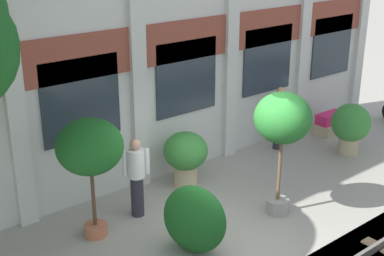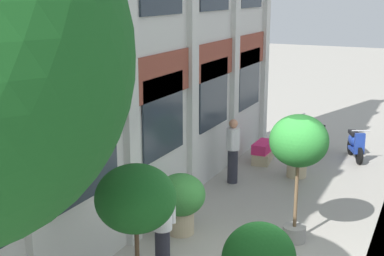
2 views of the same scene
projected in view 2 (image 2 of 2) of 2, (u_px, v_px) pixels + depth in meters
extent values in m
cube|color=silver|center=(113.00, 14.00, 9.52)|extent=(16.04, 0.50, 8.73)
cube|color=brown|center=(128.00, 85.00, 9.72)|extent=(16.04, 0.06, 0.90)
cube|color=silver|center=(20.00, 23.00, 7.05)|extent=(0.36, 0.16, 8.73)
cube|color=silver|center=(128.00, 15.00, 9.39)|extent=(0.36, 0.16, 8.73)
cube|color=silver|center=(192.00, 10.00, 11.73)|extent=(0.36, 0.16, 8.73)
cube|color=silver|center=(236.00, 7.00, 14.07)|extent=(0.36, 0.16, 8.73)
cube|color=silver|center=(267.00, 4.00, 16.41)|extent=(0.36, 0.16, 8.73)
cube|color=#28333D|center=(87.00, 149.00, 8.76)|extent=(1.71, 0.04, 1.70)
cube|color=#28333D|center=(164.00, 116.00, 11.10)|extent=(1.71, 0.04, 1.70)
cube|color=#28333D|center=(214.00, 94.00, 13.44)|extent=(1.71, 0.04, 1.70)
cube|color=#28333D|center=(249.00, 79.00, 15.78)|extent=(1.71, 0.04, 1.70)
sphere|color=#19561E|center=(29.00, 83.00, 5.53)|extent=(1.91, 1.91, 1.91)
cube|color=tan|center=(263.00, 156.00, 15.34)|extent=(1.05, 0.59, 0.30)
cube|color=#DB2866|center=(263.00, 147.00, 15.27)|extent=(0.90, 0.42, 0.28)
cylinder|color=tan|center=(297.00, 169.00, 14.09)|extent=(0.52, 0.52, 0.42)
ellipsoid|color=#388438|center=(298.00, 146.00, 13.94)|extent=(0.98, 0.98, 0.97)
cylinder|color=gray|center=(294.00, 233.00, 10.49)|extent=(0.45, 0.45, 0.30)
cylinder|color=brown|center=(296.00, 189.00, 10.26)|extent=(0.07, 0.07, 1.54)
ellipsoid|color=#236B28|center=(299.00, 141.00, 10.02)|extent=(1.11, 1.11, 1.00)
cylinder|color=#4C3826|center=(137.00, 253.00, 8.09)|extent=(0.07, 0.07, 1.38)
ellipsoid|color=#19561E|center=(136.00, 198.00, 7.87)|extent=(1.21, 1.21, 1.02)
cylinder|color=tan|center=(181.00, 222.00, 10.80)|extent=(0.53, 0.53, 0.47)
ellipsoid|color=#388438|center=(181.00, 195.00, 10.66)|extent=(0.99, 0.99, 0.84)
cylinder|color=black|center=(359.00, 156.00, 15.10)|extent=(0.47, 0.28, 0.48)
cylinder|color=black|center=(351.00, 147.00, 15.97)|extent=(0.47, 0.28, 0.48)
cube|color=navy|center=(355.00, 150.00, 15.54)|extent=(0.72, 0.50, 0.08)
ellipsoid|color=navy|center=(353.00, 139.00, 15.73)|extent=(0.62, 0.47, 0.36)
cube|color=black|center=(354.00, 133.00, 15.68)|extent=(0.49, 0.38, 0.10)
cube|color=navy|center=(359.00, 144.00, 15.09)|extent=(0.22, 0.30, 0.60)
cylinder|color=#B7B7BF|center=(361.00, 131.00, 14.98)|extent=(0.23, 0.47, 0.03)
cylinder|color=black|center=(298.00, 136.00, 17.11)|extent=(0.26, 0.48, 0.48)
cylinder|color=black|center=(321.00, 142.00, 16.47)|extent=(0.26, 0.48, 0.48)
cube|color=silver|center=(310.00, 138.00, 16.77)|extent=(0.48, 0.72, 0.08)
ellipsoid|color=silver|center=(317.00, 132.00, 16.53)|extent=(0.45, 0.62, 0.36)
cube|color=black|center=(317.00, 126.00, 16.48)|extent=(0.37, 0.49, 0.10)
cube|color=silver|center=(300.00, 127.00, 16.97)|extent=(0.30, 0.22, 0.60)
cylinder|color=#B7B7BF|center=(300.00, 115.00, 16.89)|extent=(0.48, 0.22, 0.03)
cylinder|color=#282833|center=(163.00, 252.00, 9.18)|extent=(0.26, 0.26, 0.85)
cylinder|color=silver|center=(162.00, 213.00, 9.00)|extent=(0.34, 0.34, 0.58)
sphere|color=tan|center=(162.00, 191.00, 8.90)|extent=(0.22, 0.22, 0.22)
cylinder|color=silver|center=(151.00, 215.00, 8.88)|extent=(0.09, 0.09, 0.52)
cylinder|color=silver|center=(173.00, 209.00, 9.11)|extent=(0.09, 0.09, 0.52)
cylinder|color=#282833|center=(233.00, 166.00, 13.59)|extent=(0.26, 0.26, 0.88)
cylinder|color=silver|center=(233.00, 139.00, 13.41)|extent=(0.34, 0.34, 0.57)
sphere|color=tan|center=(233.00, 124.00, 13.31)|extent=(0.22, 0.22, 0.22)
cylinder|color=silver|center=(232.00, 140.00, 13.20)|extent=(0.09, 0.09, 0.51)
cylinder|color=silver|center=(235.00, 135.00, 13.61)|extent=(0.09, 0.09, 0.51)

